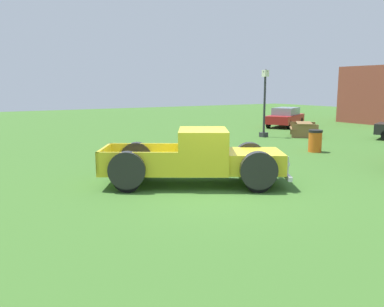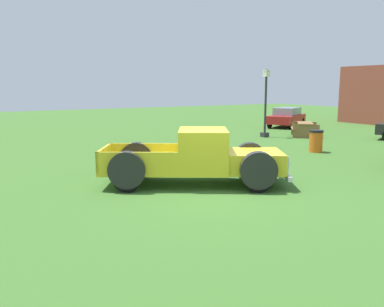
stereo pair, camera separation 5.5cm
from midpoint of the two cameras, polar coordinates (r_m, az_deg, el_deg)
The scene contains 6 objects.
ground_plane at distance 10.90m, azimuth 3.29°, elevation -5.34°, with size 80.00×80.00×0.00m, color #3D6B28.
pickup_truck_foreground at distance 11.46m, azimuth 2.03°, elevation -0.69°, with size 4.32×5.39×1.60m.
sedan_distant_a at distance 28.69m, azimuth 13.38°, elevation 5.11°, with size 3.30×4.27×1.33m.
lamp_post_near at distance 22.54m, azimuth 10.51°, elevation 7.28°, with size 0.36×0.36×3.73m.
picnic_table at distance 23.43m, azimuth 15.85°, elevation 3.56°, with size 2.33×2.31×0.78m.
trash_can at distance 17.98m, azimuth 17.32°, elevation 1.72°, with size 0.59×0.59×0.95m.
Camera 2 is at (8.66, -5.99, 2.80)m, focal length 37.45 mm.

